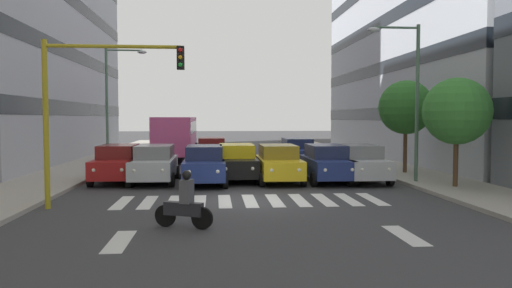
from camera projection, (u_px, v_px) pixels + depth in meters
ground_plane at (250, 201)px, 17.65m from camera, size 180.00×180.00×0.00m
sidewalk_left at (485, 195)px, 18.40m from camera, size 3.42×90.00×0.15m
building_left_block_0 at (434, 25)px, 35.60m from camera, size 8.20×28.40×19.39m
crosswalk_markings at (250, 201)px, 17.65m from camera, size 9.45×2.80×0.01m
lane_arrow_0 at (405, 235)px, 12.48m from camera, size 0.50×2.20×0.01m
lane_arrow_1 at (120, 241)px, 11.88m from camera, size 0.50×2.20×0.01m
car_0 at (360, 163)px, 22.84m from camera, size 2.02×4.44×1.72m
car_1 at (327, 163)px, 22.76m from camera, size 2.02×4.44×1.72m
car_2 at (278, 163)px, 22.66m from camera, size 2.02×4.44×1.72m
car_3 at (237, 162)px, 23.20m from camera, size 2.02×4.44×1.72m
car_4 at (204, 164)px, 22.06m from camera, size 2.02×4.44×1.72m
car_5 at (155, 163)px, 22.47m from camera, size 2.02×4.44×1.72m
car_6 at (118, 163)px, 22.70m from camera, size 2.02×4.44×1.72m
car_row2_0 at (212, 151)px, 30.79m from camera, size 2.02×4.44×1.72m
car_row2_1 at (297, 152)px, 29.75m from camera, size 2.02×4.44×1.72m
bus_behind_traffic at (176, 133)px, 35.64m from camera, size 2.78×10.50×3.00m
motorcycle_with_rider at (185, 204)px, 13.28m from camera, size 1.60×0.76×1.57m
traffic_light_gantry at (87, 95)px, 16.03m from camera, size 4.56×0.36×5.50m
street_lamp_left at (409, 87)px, 21.73m from camera, size 2.37×0.28×6.92m
street_lamp_right at (113, 94)px, 29.69m from camera, size 2.50×0.28×7.03m
street_tree_0 at (457, 111)px, 20.13m from camera, size 2.74×2.74×4.47m
street_tree_1 at (406, 107)px, 25.29m from camera, size 2.78×2.78×4.75m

